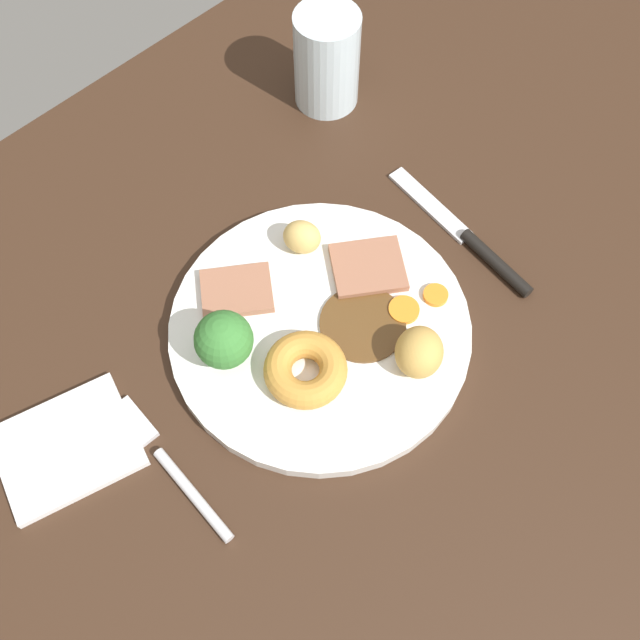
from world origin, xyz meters
TOP-DOWN VIEW (x-y plane):
  - dining_table at (0.00, 0.00)cm, footprint 120.00×84.00cm
  - dinner_plate at (-0.87, 2.57)cm, footprint 26.80×26.80cm
  - gravy_pool at (1.89, -0.39)cm, footprint 7.67×7.67cm
  - meat_slice_main at (-3.89, 10.17)cm, footprint 8.02×7.73cm
  - meat_slice_under at (6.34, 3.61)cm, footprint 8.58×8.39cm
  - yorkshire_pudding at (-5.12, 0.20)cm, footprint 7.10×7.10cm
  - roast_potato_left at (2.53, -5.79)cm, footprint 6.10×5.96cm
  - roast_potato_right at (3.80, 9.65)cm, footprint 4.28×4.52cm
  - carrot_coin_front at (5.46, -1.64)cm, footprint 2.77×2.77cm
  - carrot_coin_back at (8.60, -2.63)cm, footprint 2.26×2.26cm
  - broccoli_floret at (-8.68, 5.96)cm, footprint 4.98×4.98cm
  - fork at (-18.32, 2.58)cm, footprint 2.22×15.30cm
  - knife at (16.18, -0.69)cm, footprint 3.38×18.55cm
  - water_glass at (19.75, 22.48)cm, footprint 6.77×6.77cm
  - folded_napkin at (-23.35, 9.51)cm, footprint 13.08×11.72cm

SIDE VIEW (x-z plane):
  - dining_table at x=0.00cm, z-range 0.00..3.60cm
  - fork at x=-18.32cm, z-range 3.54..4.44cm
  - folded_napkin at x=-23.35cm, z-range 3.60..4.40cm
  - knife at x=16.18cm, z-range 3.45..4.65cm
  - dinner_plate at x=-0.87cm, z-range 3.60..5.00cm
  - gravy_pool at x=1.89cm, z-range 5.00..5.30cm
  - carrot_coin_front at x=5.46cm, z-range 5.00..5.46cm
  - carrot_coin_back at x=8.60cm, z-range 5.00..5.48cm
  - meat_slice_main at x=-3.89cm, z-range 5.00..5.80cm
  - meat_slice_under at x=6.34cm, z-range 5.00..5.80cm
  - yorkshire_pudding at x=-5.12cm, z-range 5.00..7.39cm
  - roast_potato_right at x=3.80cm, z-range 5.00..8.23cm
  - roast_potato_left at x=2.53cm, z-range 5.00..8.94cm
  - broccoli_floret at x=-8.68cm, z-range 5.30..11.06cm
  - water_glass at x=19.75cm, z-range 3.60..14.04cm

